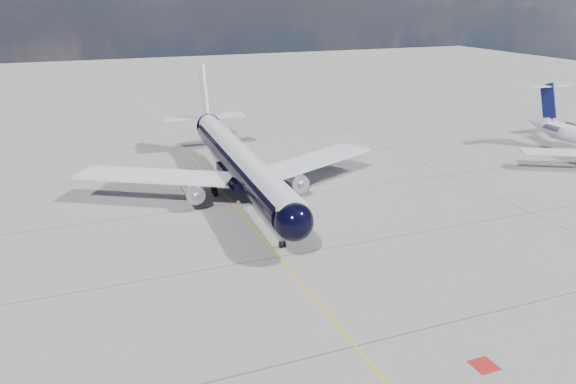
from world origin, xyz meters
name	(u,v)px	position (x,y,z in m)	size (l,w,h in m)	color
ground	(221,191)	(0.00, 30.00, 0.00)	(320.00, 320.00, 0.00)	gray
taxiway_centerline	(233,204)	(0.00, 25.00, 0.00)	(0.16, 160.00, 0.01)	yellow
red_marking	(484,365)	(6.80, -10.00, 0.00)	(1.60, 1.60, 0.01)	maroon
main_airliner	(238,160)	(1.88, 28.67, 4.15)	(38.02, 46.31, 13.38)	black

